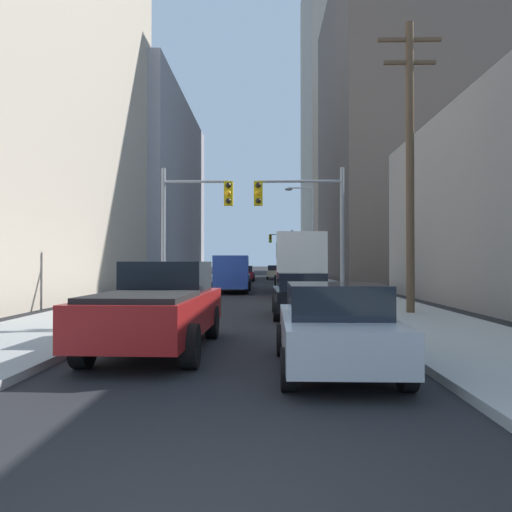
% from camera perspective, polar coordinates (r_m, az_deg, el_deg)
% --- Properties ---
extents(sidewalk_left, '(3.82, 160.00, 0.15)m').
position_cam_1_polar(sidewalk_left, '(53.58, -5.04, -2.64)').
color(sidewalk_left, '#9E9E99').
rests_on(sidewalk_left, ground).
extents(sidewalk_right, '(3.82, 160.00, 0.15)m').
position_cam_1_polar(sidewalk_right, '(53.47, 6.13, -2.64)').
color(sidewalk_right, '#9E9E99').
rests_on(sidewalk_right, ground).
extents(city_bus, '(2.80, 11.56, 3.40)m').
position_cam_1_polar(city_bus, '(29.72, 4.86, -0.62)').
color(city_bus, silver).
rests_on(city_bus, ground).
extents(pickup_truck_red, '(2.20, 5.46, 1.90)m').
position_cam_1_polar(pickup_truck_red, '(10.78, -11.19, -5.79)').
color(pickup_truck_red, maroon).
rests_on(pickup_truck_red, ground).
extents(cargo_van_blue, '(2.16, 5.27, 2.26)m').
position_cam_1_polar(cargo_van_blue, '(30.04, -2.82, -1.85)').
color(cargo_van_blue, navy).
rests_on(cargo_van_blue, ground).
extents(sedan_silver, '(1.95, 4.22, 1.52)m').
position_cam_1_polar(sedan_silver, '(8.64, 9.17, -8.14)').
color(sedan_silver, '#B7BABF').
rests_on(sedan_silver, ground).
extents(sedan_black, '(1.95, 4.23, 1.52)m').
position_cam_1_polar(sedan_black, '(16.93, 5.26, -4.49)').
color(sedan_black, black).
rests_on(sedan_black, ground).
extents(sedan_navy, '(1.95, 4.21, 1.52)m').
position_cam_1_polar(sedan_navy, '(36.13, -2.18, -2.48)').
color(sedan_navy, '#141E4C').
rests_on(sedan_navy, ground).
extents(sedan_maroon, '(1.95, 4.20, 1.52)m').
position_cam_1_polar(sedan_maroon, '(47.58, -1.36, -2.05)').
color(sedan_maroon, maroon).
rests_on(sedan_maroon, ground).
extents(sedan_beige, '(1.95, 4.26, 1.52)m').
position_cam_1_polar(sedan_beige, '(54.02, 2.27, -1.89)').
color(sedan_beige, '#C6B793').
rests_on(sedan_beige, ground).
extents(traffic_signal_near_left, '(3.13, 0.44, 6.00)m').
position_cam_1_polar(traffic_signal_near_left, '(21.52, -7.35, 4.96)').
color(traffic_signal_near_left, gray).
rests_on(traffic_signal_near_left, ground).
extents(traffic_signal_near_right, '(3.92, 0.44, 6.00)m').
position_cam_1_polar(traffic_signal_near_right, '(21.35, 5.58, 5.10)').
color(traffic_signal_near_right, gray).
rests_on(traffic_signal_near_right, ground).
extents(traffic_signal_far_right, '(3.03, 0.44, 6.00)m').
position_cam_1_polar(traffic_signal_far_right, '(62.12, 3.06, 1.25)').
color(traffic_signal_far_right, gray).
rests_on(traffic_signal_far_right, ground).
extents(utility_pole_right, '(2.20, 0.28, 10.23)m').
position_cam_1_polar(utility_pole_right, '(18.05, 17.54, 10.52)').
color(utility_pole_right, brown).
rests_on(utility_pole_right, ground).
extents(street_lamp_right, '(2.10, 0.32, 7.50)m').
position_cam_1_polar(street_lamp_right, '(35.80, 6.13, 3.49)').
color(street_lamp_right, gray).
rests_on(street_lamp_right, ground).
extents(building_left_mid_office, '(17.51, 26.18, 18.11)m').
position_cam_1_polar(building_left_mid_office, '(52.82, -17.45, 7.13)').
color(building_left_mid_office, '#93939E').
rests_on(building_left_mid_office, ground).
extents(building_right_mid_block, '(21.13, 24.47, 32.24)m').
position_cam_1_polar(building_right_mid_block, '(58.79, 19.19, 13.35)').
color(building_right_mid_block, '#66564C').
rests_on(building_right_mid_block, ground).
extents(building_right_far_highrise, '(22.98, 27.44, 59.53)m').
position_cam_1_polar(building_right_far_highrise, '(100.87, 12.57, 15.36)').
color(building_right_far_highrise, '#B7A893').
rests_on(building_right_far_highrise, ground).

